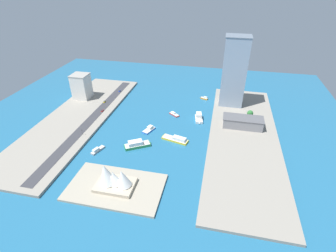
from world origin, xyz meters
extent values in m
plane|color=#23668E|center=(0.00, 0.00, 0.00)|extent=(440.00, 440.00, 0.00)
cube|color=gray|center=(-95.38, 0.00, 1.28)|extent=(70.00, 240.00, 2.56)
cube|color=gray|center=(95.38, 0.00, 1.28)|extent=(70.00, 240.00, 2.56)
cube|color=#A89E89|center=(7.10, 96.62, 1.00)|extent=(76.04, 45.14, 2.00)
cube|color=#38383D|center=(75.73, 0.00, 2.63)|extent=(11.32, 228.00, 0.15)
cube|color=orange|center=(-46.16, -86.89, 0.88)|extent=(10.75, 7.23, 1.77)
cone|color=orange|center=(-41.04, -88.90, 0.88)|extent=(2.06, 2.06, 1.59)
cube|color=white|center=(-47.67, -86.29, 2.70)|extent=(5.44, 3.98, 1.87)
cube|color=beige|center=(-46.16, -86.89, 1.82)|extent=(10.32, 6.94, 0.10)
cube|color=silver|center=(-45.50, -27.83, 1.38)|extent=(11.10, 19.86, 2.75)
cone|color=silver|center=(-47.26, -17.86, 1.38)|extent=(2.87, 2.87, 2.48)
cube|color=white|center=(-45.05, -30.32, 5.19)|extent=(7.68, 10.49, 4.88)
cube|color=beige|center=(-45.50, -27.83, 2.80)|extent=(10.66, 19.06, 0.10)
cube|color=#999EA3|center=(43.20, 53.47, 0.85)|extent=(9.20, 16.27, 1.70)
cone|color=#999EA3|center=(40.51, 45.61, 0.85)|extent=(1.94, 1.94, 1.53)
cube|color=white|center=(43.97, 55.73, 2.91)|extent=(5.12, 7.51, 2.41)
cube|color=beige|center=(43.20, 53.47, 1.75)|extent=(8.83, 15.62, 0.10)
cube|color=red|center=(-15.14, -33.63, 0.72)|extent=(13.65, 12.10, 1.45)
cone|color=red|center=(-20.78, -29.28, 0.72)|extent=(1.82, 1.82, 1.30)
cube|color=white|center=(-13.46, -34.93, 2.26)|extent=(6.38, 5.97, 1.64)
cube|color=beige|center=(-15.14, -33.63, 1.50)|extent=(13.10, 11.62, 0.10)
cube|color=yellow|center=(-26.41, 19.48, 1.02)|extent=(28.50, 14.81, 2.04)
cone|color=yellow|center=(-12.66, 15.92, 1.02)|extent=(2.24, 2.24, 1.83)
cube|color=white|center=(-31.15, 20.71, 3.57)|extent=(14.74, 8.92, 3.05)
cube|color=beige|center=(-26.41, 19.48, 2.09)|extent=(27.36, 14.22, 0.10)
cube|color=blue|center=(5.08, 7.24, 0.78)|extent=(12.48, 17.45, 1.56)
cone|color=blue|center=(8.07, 15.06, 0.78)|extent=(1.82, 1.82, 1.41)
cube|color=white|center=(4.19, 4.91, 3.05)|extent=(6.50, 7.14, 2.97)
cube|color=beige|center=(5.08, 7.24, 1.61)|extent=(11.98, 16.75, 0.10)
cube|color=#2D8C4C|center=(7.97, 38.32, 1.41)|extent=(26.24, 20.56, 2.83)
cone|color=#2D8C4C|center=(-3.57, 31.34, 1.41)|extent=(3.50, 3.50, 2.55)
cube|color=white|center=(9.53, 39.27, 4.82)|extent=(15.51, 13.32, 3.99)
cube|color=beige|center=(7.97, 38.32, 2.88)|extent=(25.19, 19.74, 0.10)
cube|color=gray|center=(-94.20, -19.13, 7.79)|extent=(41.52, 17.65, 10.46)
cube|color=#59595C|center=(-94.20, -19.13, 13.41)|extent=(43.18, 18.36, 0.80)
cube|color=#8C9EB2|center=(-80.19, -74.86, 44.61)|extent=(28.36, 22.47, 84.11)
cube|color=slate|center=(-80.19, -74.86, 87.07)|extent=(29.50, 23.37, 0.80)
cube|color=silver|center=(113.86, -50.97, 18.36)|extent=(20.43, 20.23, 31.62)
cube|color=#9D9992|center=(113.86, -50.97, 34.57)|extent=(21.25, 21.04, 0.80)
cylinder|color=black|center=(72.61, -21.38, 3.03)|extent=(0.26, 0.65, 0.64)
cylinder|color=black|center=(70.82, -21.34, 3.03)|extent=(0.26, 0.65, 0.64)
cylinder|color=black|center=(72.69, -18.07, 3.03)|extent=(0.26, 0.65, 0.64)
cylinder|color=black|center=(70.90, -18.02, 3.03)|extent=(0.26, 0.65, 0.64)
cube|color=red|center=(71.76, -19.70, 3.28)|extent=(2.10, 4.78, 0.70)
cube|color=#262D38|center=(71.76, -19.46, 3.89)|extent=(1.82, 2.69, 0.53)
cylinder|color=black|center=(78.81, -41.45, 3.03)|extent=(0.25, 0.64, 0.64)
cylinder|color=black|center=(80.52, -41.44, 3.03)|extent=(0.25, 0.64, 0.64)
cylinder|color=black|center=(78.82, -44.66, 3.03)|extent=(0.25, 0.64, 0.64)
cylinder|color=black|center=(80.53, -44.66, 3.03)|extent=(0.25, 0.64, 0.64)
cube|color=yellow|center=(79.67, -43.05, 3.32)|extent=(1.93, 4.61, 0.79)
cube|color=#262D38|center=(79.67, -43.28, 4.03)|extent=(1.69, 2.58, 0.63)
cylinder|color=black|center=(74.12, -81.96, 3.03)|extent=(0.26, 0.65, 0.64)
cylinder|color=black|center=(72.44, -81.93, 3.03)|extent=(0.26, 0.65, 0.64)
cylinder|color=black|center=(74.20, -78.63, 3.03)|extent=(0.26, 0.65, 0.64)
cylinder|color=black|center=(72.51, -78.59, 3.03)|extent=(0.26, 0.65, 0.64)
cube|color=blue|center=(73.32, -80.28, 3.31)|extent=(1.99, 4.81, 0.77)
cube|color=#262D38|center=(73.32, -80.04, 3.96)|extent=(1.72, 2.71, 0.53)
cylinder|color=black|center=(69.04, 34.46, 5.31)|extent=(0.18, 0.18, 5.50)
cube|color=black|center=(69.04, 34.46, 8.56)|extent=(0.36, 0.36, 1.00)
sphere|color=red|center=(69.04, 34.46, 8.91)|extent=(0.24, 0.24, 0.24)
sphere|color=yellow|center=(69.04, 34.46, 8.56)|extent=(0.24, 0.24, 0.24)
sphere|color=green|center=(69.04, 34.46, 8.21)|extent=(0.24, 0.24, 0.24)
cube|color=#BCAD93|center=(7.10, 96.62, 3.50)|extent=(30.72, 21.51, 3.00)
cone|color=white|center=(-0.12, 96.62, 12.11)|extent=(13.29, 11.51, 15.62)
cone|color=white|center=(7.10, 96.62, 11.06)|extent=(11.44, 9.31, 13.66)
cone|color=white|center=(13.78, 96.62, 13.67)|extent=(15.22, 13.07, 18.89)
cylinder|color=brown|center=(-102.84, -39.80, 4.58)|extent=(0.50, 0.50, 4.04)
sphere|color=#2D7233|center=(-102.84, -39.80, 9.36)|extent=(6.90, 6.90, 6.90)
cylinder|color=brown|center=(-107.23, -32.49, 4.03)|extent=(0.50, 0.50, 2.95)
sphere|color=#2D7233|center=(-107.23, -32.49, 7.25)|extent=(4.35, 4.35, 4.35)
camera|label=1|loc=(-66.81, 236.01, 150.83)|focal=27.63mm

